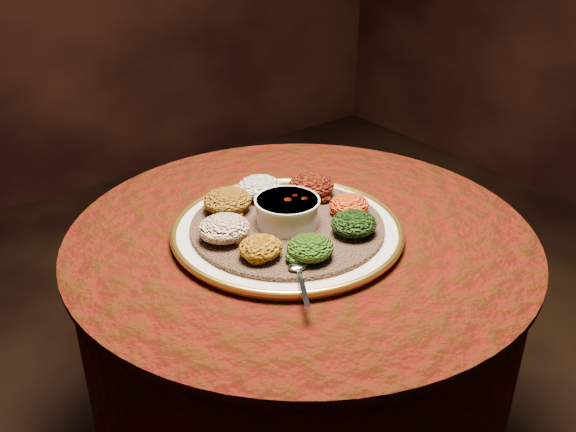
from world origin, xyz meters
TOP-DOWN VIEW (x-y plane):
  - table at (0.00, 0.00)m, footprint 0.96×0.96m
  - platter at (-0.03, 0.00)m, footprint 0.56×0.56m
  - injera at (-0.03, 0.00)m, footprint 0.47×0.47m
  - stew_bowl at (-0.03, 0.00)m, footprint 0.13×0.13m
  - spoon at (-0.12, -0.15)m, footprint 0.09×0.12m
  - portion_ayib at (-0.01, 0.14)m, footprint 0.10×0.09m
  - portion_kitfo at (0.08, 0.07)m, footprint 0.10×0.10m
  - portion_tikil at (0.10, -0.04)m, footprint 0.08×0.08m
  - portion_gomen at (0.05, -0.11)m, footprint 0.09×0.09m
  - portion_mixveg at (-0.08, -0.13)m, footprint 0.09×0.08m
  - portion_kik at (-0.15, -0.07)m, footprint 0.08×0.08m
  - portion_timatim at (-0.17, 0.03)m, footprint 0.10×0.09m
  - portion_shiro at (-0.10, 0.12)m, footprint 0.10×0.10m

SIDE VIEW (x-z plane):
  - table at x=0.00m, z-range 0.19..0.92m
  - platter at x=-0.03m, z-range 0.73..0.76m
  - injera at x=-0.03m, z-range 0.75..0.76m
  - spoon at x=-0.12m, z-range 0.76..0.77m
  - portion_kik at x=-0.15m, z-range 0.76..0.80m
  - portion_tikil at x=0.10m, z-range 0.76..0.80m
  - portion_mixveg at x=-0.08m, z-range 0.76..0.80m
  - portion_gomen at x=0.05m, z-range 0.76..0.81m
  - portion_ayib at x=-0.01m, z-range 0.76..0.81m
  - portion_timatim at x=-0.17m, z-range 0.76..0.81m
  - portion_shiro at x=-0.10m, z-range 0.76..0.81m
  - portion_kitfo at x=0.08m, z-range 0.76..0.81m
  - stew_bowl at x=-0.03m, z-range 0.77..0.82m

